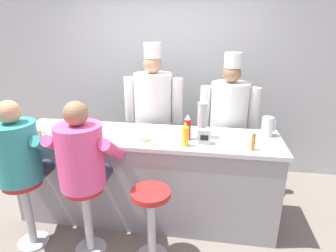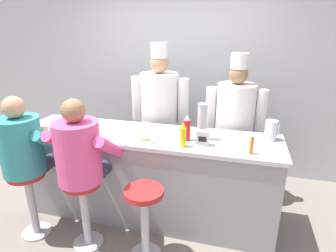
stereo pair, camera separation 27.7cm
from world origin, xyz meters
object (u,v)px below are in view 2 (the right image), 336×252
Objects in this scene: diner_seated_teal at (24,150)px; cereal_bowl at (79,125)px; napkin_dispenser_chrome at (203,138)px; cup_stack_steel at (202,122)px; water_pitcher_clear at (271,130)px; empty_stool_round at (145,213)px; hot_sauce_bottle_orange at (252,146)px; cook_in_whites_far at (234,123)px; coffee_mug_tan at (44,129)px; cook_in_whites_near at (160,112)px; breakfast_plate at (144,140)px; diner_seated_pink at (81,156)px; mustard_bottle_yellow at (183,135)px; ketchup_bottle_red at (187,128)px.

cereal_bowl is at bearing 69.13° from diner_seated_teal.
cup_stack_steel is at bearing 102.52° from napkin_dispenser_chrome.
empty_stool_round is (-1.04, -0.78, -0.60)m from water_pitcher_clear.
cook_in_whites_far reaches higher than hot_sauce_bottle_orange.
cook_in_whites_near is (0.98, 0.92, 0.00)m from coffee_mug_tan.
breakfast_plate is 0.36× the size of empty_stool_round.
cook_in_whites_far reaches higher than diner_seated_pink.
cereal_bowl is at bearing -138.55° from cook_in_whites_near.
diner_seated_teal is (-1.59, -0.59, -0.23)m from cup_stack_steel.
diner_seated_pink is at bearing -149.25° from cup_stack_steel.
diner_seated_pink is at bearing -106.43° from cook_in_whites_near.
cook_in_whites_near is (-0.10, 0.85, 0.03)m from breakfast_plate.
napkin_dispenser_chrome reaches higher than empty_stool_round.
water_pitcher_clear is at bearing 13.30° from cup_stack_steel.
coffee_mug_tan is 0.10× the size of diner_seated_teal.
cup_stack_steel is (1.61, 0.27, 0.14)m from coffee_mug_tan.
water_pitcher_clear is at bearing 25.84° from mustard_bottle_yellow.
coffee_mug_tan is (-1.47, -0.20, -0.08)m from ketchup_bottle_red.
mustard_bottle_yellow is 0.93× the size of breakfast_plate.
empty_stool_round is at bearing -72.31° from breakfast_plate.
cereal_bowl is at bearing 172.75° from hot_sauce_bottle_orange.
diner_seated_teal reaches higher than breakfast_plate.
diner_seated_pink is (-0.85, -0.52, -0.16)m from ketchup_bottle_red.
cup_stack_steel is (0.14, 0.23, 0.07)m from mustard_bottle_yellow.
mustard_bottle_yellow is 0.16× the size of diner_seated_pink.
water_pitcher_clear reaches higher than napkin_dispenser_chrome.
napkin_dispenser_chrome is 0.08× the size of cook_in_whites_near.
cup_stack_steel is (1.36, 0.00, 0.15)m from cereal_bowl.
hot_sauce_bottle_orange reaches higher than breakfast_plate.
cereal_bowl is at bearing -179.92° from cup_stack_steel.
cook_in_whites_far reaches higher than napkin_dispenser_chrome.
empty_stool_round is (-0.25, -0.39, -0.61)m from mustard_bottle_yellow.
coffee_mug_tan is (-2.26, -0.42, -0.05)m from water_pitcher_clear.
cup_stack_steel is at bearing 0.08° from cereal_bowl.
cook_in_whites_near is at bearing 140.92° from hot_sauce_bottle_orange.
cereal_bowl is at bearing 166.84° from breakfast_plate.
cook_in_whites_near is (-1.28, 0.50, -0.05)m from water_pitcher_clear.
coffee_mug_tan reaches higher than breakfast_plate.
water_pitcher_clear reaches higher than hot_sauce_bottle_orange.
hot_sauce_bottle_orange is at bearing -0.44° from mustard_bottle_yellow.
ketchup_bottle_red reaches higher than water_pitcher_clear.
cup_stack_steel is 0.71m from cook_in_whites_far.
diner_seated_teal is (-2.05, -0.35, -0.13)m from hot_sauce_bottle_orange.
cup_stack_steel is 0.51× the size of empty_stool_round.
breakfast_plate is 0.68m from empty_stool_round.
mustard_bottle_yellow reaches higher than coffee_mug_tan.
water_pitcher_clear is 1.40× the size of napkin_dispenser_chrome.
mustard_bottle_yellow is 1.19× the size of water_pitcher_clear.
cook_in_whites_near reaches higher than breakfast_plate.
cook_in_whites_far is (0.82, 0.81, -0.02)m from breakfast_plate.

